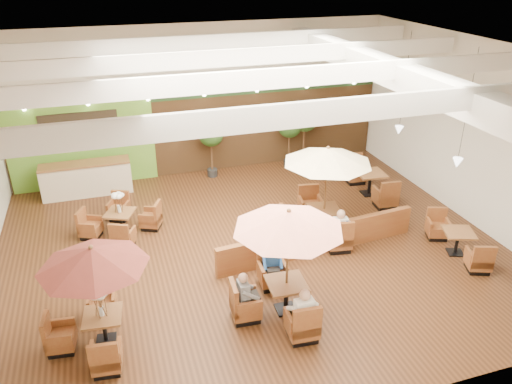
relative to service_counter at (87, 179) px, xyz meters
name	(u,v)px	position (x,y,z in m)	size (l,w,h in m)	color
room	(246,113)	(4.65, -3.88, 3.05)	(14.04, 14.00, 5.52)	#381E0F
service_counter	(87,179)	(0.00, 0.00, 0.00)	(3.00, 0.75, 1.18)	beige
booth_divider	(319,240)	(6.13, -5.93, -0.16)	(6.11, 0.18, 0.85)	brown
table_0	(92,275)	(0.19, -7.78, 1.17)	(2.35, 2.43, 2.45)	brown
table_1	(285,240)	(4.29, -7.99, 1.37)	(2.59, 2.67, 2.72)	brown
table_2	(324,172)	(6.65, -4.92, 1.41)	(2.69, 2.80, 2.78)	brown
table_3	(121,220)	(0.92, -3.09, -0.17)	(2.54, 2.54, 1.48)	brown
table_4	(457,243)	(9.80, -7.13, -0.24)	(1.02, 2.53, 0.89)	brown
table_5	(370,184)	(9.37, -2.99, -0.19)	(1.01, 2.80, 1.03)	brown
topiary_0	(211,136)	(4.50, 0.20, 1.00)	(0.92, 0.92, 2.13)	black
topiary_1	(290,128)	(7.58, 0.20, 1.01)	(0.92, 0.92, 2.14)	black
topiary_2	(305,120)	(8.20, 0.20, 1.26)	(1.06, 1.06, 2.47)	black
diner_0	(303,309)	(4.36, -8.99, 0.20)	(0.42, 0.33, 0.85)	white
diner_1	(272,262)	(4.36, -7.00, 0.14)	(0.38, 0.32, 0.72)	#295FB4
diner_2	(245,292)	(3.37, -7.99, 0.17)	(0.31, 0.39, 0.79)	slate
diner_3	(339,226)	(6.73, -5.94, 0.17)	(0.43, 0.38, 0.79)	#295FB4
diner_4	(340,226)	(6.73, -5.94, 0.19)	(0.44, 0.39, 0.83)	white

